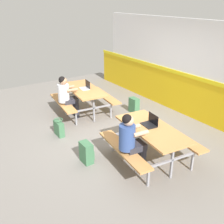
{
  "coord_description": "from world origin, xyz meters",
  "views": [
    {
      "loc": [
        4.77,
        -3.22,
        3.07
      ],
      "look_at": [
        0.0,
        0.01,
        0.55
      ],
      "focal_mm": 41.9,
      "sensor_mm": 36.0,
      "label": 1
    }
  ],
  "objects": [
    {
      "name": "satchel_spare",
      "position": [
        -0.67,
        1.24,
        0.22
      ],
      "size": [
        0.3,
        0.22,
        0.44
      ],
      "color": "#3F724C",
      "rests_on": "ground"
    },
    {
      "name": "student_nearer",
      "position": [
        -1.38,
        -0.53,
        0.71
      ],
      "size": [
        0.39,
        0.54,
        1.21
      ],
      "color": "#2D2D38",
      "rests_on": "ground"
    },
    {
      "name": "picnic_table_right",
      "position": [
        1.44,
        -0.02,
        0.57
      ],
      "size": [
        1.76,
        1.73,
        0.74
      ],
      "color": "tan",
      "rests_on": "ground"
    },
    {
      "name": "laptop_dark",
      "position": [
        1.32,
        0.04,
        0.79
      ],
      "size": [
        0.34,
        0.26,
        0.22
      ],
      "color": "black",
      "rests_on": "picnic_table_right"
    },
    {
      "name": "student_further",
      "position": [
        1.49,
        -0.58,
        0.71
      ],
      "size": [
        0.39,
        0.54,
        1.21
      ],
      "color": "#2D2D38",
      "rests_on": "ground"
    },
    {
      "name": "laptop_silver",
      "position": [
        -1.41,
        0.07,
        0.79
      ],
      "size": [
        0.34,
        0.26,
        0.22
      ],
      "color": "silver",
      "rests_on": "picnic_table_left"
    },
    {
      "name": "ground_plane",
      "position": [
        0.0,
        0.0,
        -0.01
      ],
      "size": [
        10.0,
        10.0,
        0.02
      ],
      "primitive_type": "cube",
      "color": "gray"
    },
    {
      "name": "backpack_dark",
      "position": [
        0.77,
        -1.13,
        0.22
      ],
      "size": [
        0.3,
        0.22,
        0.44
      ],
      "color": "#3F724C",
      "rests_on": "ground"
    },
    {
      "name": "tote_bag_bright",
      "position": [
        -0.59,
        -1.14,
        0.19
      ],
      "size": [
        0.34,
        0.21,
        0.43
      ],
      "color": "#3F724C",
      "rests_on": "ground"
    },
    {
      "name": "accent_backdrop",
      "position": [
        0.0,
        2.38,
        1.25
      ],
      "size": [
        8.0,
        0.14,
        2.6
      ],
      "color": "yellow",
      "rests_on": "ground"
    },
    {
      "name": "picnic_table_left",
      "position": [
        -1.44,
        0.03,
        0.57
      ],
      "size": [
        1.76,
        1.73,
        0.74
      ],
      "color": "tan",
      "rests_on": "ground"
    }
  ]
}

